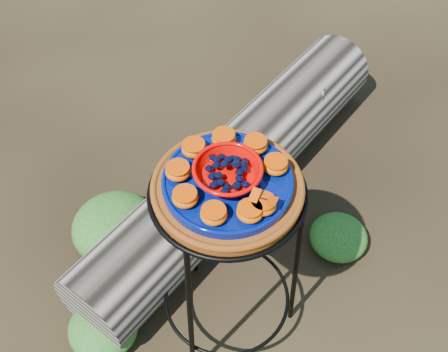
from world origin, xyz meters
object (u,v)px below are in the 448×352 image
plant_stand (227,265)px  cobalt_plate (228,182)px  driftwood_log (236,167)px  terracotta_saucer (228,189)px  red_bowl (228,174)px

plant_stand → cobalt_plate: (0.00, 0.00, 0.39)m
cobalt_plate → driftwood_log: (0.31, 0.46, -0.59)m
terracotta_saucer → red_bowl: bearing=0.0°
terracotta_saucer → cobalt_plate: bearing=0.0°
plant_stand → driftwood_log: (0.31, 0.46, -0.20)m
cobalt_plate → driftwood_log: size_ratio=0.20×
terracotta_saucer → driftwood_log: (0.31, 0.46, -0.57)m
plant_stand → terracotta_saucer: 0.37m
terracotta_saucer → driftwood_log: size_ratio=0.24×
plant_stand → terracotta_saucer: (0.00, 0.00, 0.37)m
plant_stand → red_bowl: red_bowl is taller
plant_stand → driftwood_log: bearing=55.5°
plant_stand → red_bowl: bearing=0.0°
cobalt_plate → terracotta_saucer: bearing=0.0°
terracotta_saucer → cobalt_plate: (0.00, 0.00, 0.03)m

